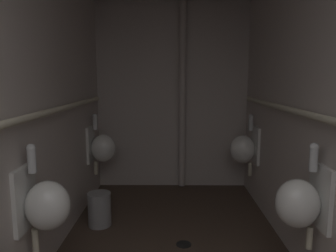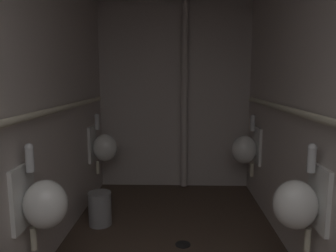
# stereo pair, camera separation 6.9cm
# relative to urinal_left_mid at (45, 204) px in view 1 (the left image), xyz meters

# --- Properties ---
(wall_left) EXTENTS (0.06, 4.69, 2.50)m
(wall_left) POSITION_rel_urinal_left_mid_xyz_m (-0.18, 0.01, 0.59)
(wall_left) COLOR beige
(wall_left) RESTS_ON ground
(wall_right) EXTENTS (0.06, 4.69, 2.50)m
(wall_right) POSITION_rel_urinal_left_mid_xyz_m (1.92, 0.01, 0.59)
(wall_right) COLOR beige
(wall_right) RESTS_ON ground
(wall_back) EXTENTS (2.16, 0.06, 2.50)m
(wall_back) POSITION_rel_urinal_left_mid_xyz_m (0.87, 2.33, 0.59)
(wall_back) COLOR beige
(wall_back) RESTS_ON ground
(urinal_left_mid) EXTENTS (0.32, 0.30, 0.76)m
(urinal_left_mid) POSITION_rel_urinal_left_mid_xyz_m (0.00, 0.00, 0.00)
(urinal_left_mid) COLOR white
(urinal_left_far) EXTENTS (0.32, 0.30, 0.76)m
(urinal_left_far) POSITION_rel_urinal_left_mid_xyz_m (0.00, 1.78, 0.00)
(urinal_left_far) COLOR white
(urinal_right_mid) EXTENTS (0.32, 0.30, 0.76)m
(urinal_right_mid) POSITION_rel_urinal_left_mid_xyz_m (1.74, 0.05, 0.00)
(urinal_right_mid) COLOR white
(urinal_right_far) EXTENTS (0.32, 0.30, 0.76)m
(urinal_right_far) POSITION_rel_urinal_left_mid_xyz_m (1.74, 1.73, 0.00)
(urinal_right_far) COLOR white
(supply_pipe_left) EXTENTS (0.06, 3.99, 0.06)m
(supply_pipe_left) POSITION_rel_urinal_left_mid_xyz_m (-0.09, 0.02, 0.58)
(supply_pipe_left) COLOR beige
(supply_pipe_right) EXTENTS (0.06, 3.88, 0.06)m
(supply_pipe_right) POSITION_rel_urinal_left_mid_xyz_m (1.83, 0.03, 0.58)
(supply_pipe_right) COLOR beige
(standpipe_back_wall) EXTENTS (0.09, 0.09, 2.45)m
(standpipe_back_wall) POSITION_rel_urinal_left_mid_xyz_m (1.00, 2.22, 0.59)
(standpipe_back_wall) COLOR beige
(standpipe_back_wall) RESTS_ON ground
(floor_drain) EXTENTS (0.14, 0.14, 0.01)m
(floor_drain) POSITION_rel_urinal_left_mid_xyz_m (0.97, 0.67, -0.66)
(floor_drain) COLOR black
(floor_drain) RESTS_ON ground
(waste_bin) EXTENTS (0.23, 0.23, 0.34)m
(waste_bin) POSITION_rel_urinal_left_mid_xyz_m (0.12, 1.06, -0.49)
(waste_bin) COLOR gray
(waste_bin) RESTS_ON ground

